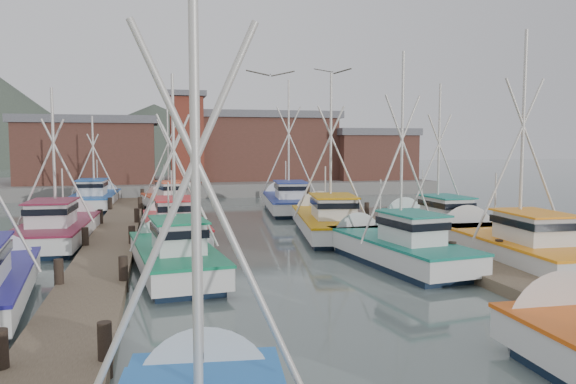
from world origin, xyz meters
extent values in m
plane|color=#4B5A56|center=(0.00, 0.00, 0.00)|extent=(260.00, 260.00, 0.00)
cube|color=#4F4031|center=(-7.00, 4.00, 0.20)|extent=(2.20, 46.00, 0.40)
cylinder|color=black|center=(-8.00, -9.00, 0.45)|extent=(0.30, 0.30, 1.50)
cylinder|color=black|center=(-8.00, -2.00, 0.45)|extent=(0.30, 0.30, 1.50)
cylinder|color=black|center=(-8.00, 5.00, 0.45)|extent=(0.30, 0.30, 1.50)
cylinder|color=black|center=(-8.00, 12.00, 0.45)|extent=(0.30, 0.30, 1.50)
cylinder|color=black|center=(-8.00, 19.00, 0.45)|extent=(0.30, 0.30, 1.50)
cylinder|color=black|center=(-8.00, 26.00, 0.45)|extent=(0.30, 0.30, 1.50)
cylinder|color=black|center=(-6.00, -9.00, 0.45)|extent=(0.30, 0.30, 1.50)
cylinder|color=black|center=(-6.00, -2.00, 0.45)|extent=(0.30, 0.30, 1.50)
cylinder|color=black|center=(-6.00, 5.00, 0.45)|extent=(0.30, 0.30, 1.50)
cylinder|color=black|center=(-6.00, 12.00, 0.45)|extent=(0.30, 0.30, 1.50)
cylinder|color=black|center=(-6.00, 19.00, 0.45)|extent=(0.30, 0.30, 1.50)
cylinder|color=black|center=(-6.00, 26.00, 0.45)|extent=(0.30, 0.30, 1.50)
cube|color=#4F4031|center=(7.00, 4.00, 0.20)|extent=(2.20, 46.00, 0.40)
cylinder|color=black|center=(6.00, -2.00, 0.45)|extent=(0.30, 0.30, 1.50)
cylinder|color=black|center=(6.00, 5.00, 0.45)|extent=(0.30, 0.30, 1.50)
cylinder|color=black|center=(6.00, 12.00, 0.45)|extent=(0.30, 0.30, 1.50)
cylinder|color=black|center=(6.00, 19.00, 0.45)|extent=(0.30, 0.30, 1.50)
cylinder|color=black|center=(6.00, 26.00, 0.45)|extent=(0.30, 0.30, 1.50)
cylinder|color=black|center=(8.00, -2.00, 0.45)|extent=(0.30, 0.30, 1.50)
cylinder|color=black|center=(8.00, 5.00, 0.45)|extent=(0.30, 0.30, 1.50)
cylinder|color=black|center=(8.00, 12.00, 0.45)|extent=(0.30, 0.30, 1.50)
cylinder|color=black|center=(8.00, 19.00, 0.45)|extent=(0.30, 0.30, 1.50)
cylinder|color=black|center=(8.00, 26.00, 0.45)|extent=(0.30, 0.30, 1.50)
cube|color=slate|center=(0.00, 37.00, 0.60)|extent=(44.00, 16.00, 1.20)
cube|color=#552D26|center=(-11.00, 35.00, 3.95)|extent=(12.00, 8.00, 5.50)
cube|color=slate|center=(-11.00, 35.00, 7.05)|extent=(12.72, 8.48, 0.70)
cube|color=#552D26|center=(6.00, 37.00, 4.30)|extent=(14.00, 9.00, 6.20)
cube|color=slate|center=(6.00, 37.00, 7.75)|extent=(14.84, 9.54, 0.70)
cube|color=#552D26|center=(17.00, 34.00, 3.45)|extent=(8.00, 6.00, 4.50)
cube|color=slate|center=(17.00, 34.00, 6.05)|extent=(8.48, 6.36, 0.70)
cube|color=maroon|center=(-2.00, 33.00, 5.20)|extent=(3.00, 3.00, 8.00)
cube|color=slate|center=(-2.00, 33.00, 9.45)|extent=(3.60, 3.60, 0.50)
cone|color=#424D40|center=(-5.00, 130.00, 0.00)|extent=(140.00, 140.00, 30.00)
cone|color=#424D40|center=(35.00, 120.00, 0.00)|extent=(90.00, 90.00, 24.00)
cone|color=silver|center=(-4.07, -10.93, 0.55)|extent=(2.52, 1.34, 2.42)
cylinder|color=beige|center=(-4.47, -14.94, 4.41)|extent=(0.12, 0.12, 6.63)
cylinder|color=beige|center=(-4.97, -14.89, 3.64)|extent=(2.36, 0.32, 5.18)
cylinder|color=beige|center=(-3.98, -14.99, 3.64)|extent=(2.36, 0.32, 5.18)
cylinder|color=beige|center=(-4.32, -13.39, 2.30)|extent=(0.07, 0.07, 2.16)
cone|color=silver|center=(4.32, -9.41, 0.55)|extent=(2.88, 1.17, 2.85)
cube|color=#0F1D32|center=(-4.27, -0.11, 0.05)|extent=(3.05, 7.16, 0.70)
cube|color=silver|center=(-4.27, -0.11, 0.70)|extent=(3.46, 8.14, 0.80)
cube|color=#107B4E|center=(-4.27, -0.11, 1.08)|extent=(3.55, 8.22, 0.10)
cone|color=silver|center=(-4.72, 3.81, 0.55)|extent=(2.58, 1.38, 2.47)
cube|color=silver|center=(-4.16, -1.05, 1.65)|extent=(1.86, 2.54, 1.10)
cube|color=black|center=(-4.16, -1.05, 1.88)|extent=(1.98, 2.78, 0.28)
cube|color=#107B4E|center=(-4.16, -1.05, 2.24)|extent=(2.10, 2.95, 0.07)
cylinder|color=beige|center=(-4.25, -0.26, 4.25)|extent=(0.12, 0.12, 6.30)
cylinder|color=beige|center=(-4.75, -0.32, 3.51)|extent=(2.25, 0.34, 4.93)
cylinder|color=beige|center=(-3.75, -0.21, 3.51)|extent=(2.25, 0.34, 4.93)
cylinder|color=beige|center=(-4.43, 1.30, 2.30)|extent=(0.07, 0.07, 2.20)
cube|color=#0F1D32|center=(4.50, -0.41, 0.05)|extent=(3.21, 7.19, 0.70)
cube|color=silver|center=(4.50, -0.41, 0.70)|extent=(3.65, 8.17, 0.80)
cube|color=#147663|center=(4.50, -0.41, 1.08)|extent=(3.74, 8.26, 0.10)
cone|color=silver|center=(3.95, 3.49, 0.55)|extent=(2.59, 1.43, 2.46)
cube|color=silver|center=(4.64, -1.35, 1.65)|extent=(1.91, 2.57, 1.10)
cube|color=black|center=(4.64, -1.35, 1.88)|extent=(2.04, 2.81, 0.28)
cube|color=#147663|center=(4.64, -1.35, 2.24)|extent=(2.17, 2.98, 0.07)
cylinder|color=beige|center=(4.53, -0.57, 4.79)|extent=(0.12, 0.12, 7.37)
cylinder|color=beige|center=(4.03, -0.64, 3.92)|extent=(2.61, 0.45, 5.76)
cylinder|color=beige|center=(5.03, -0.50, 3.92)|extent=(2.61, 0.45, 5.76)
cylinder|color=beige|center=(4.31, 0.99, 2.30)|extent=(0.07, 0.07, 2.20)
cone|color=silver|center=(-10.39, 0.81, 0.55)|extent=(2.57, 1.35, 2.47)
cube|color=#0F1D32|center=(9.36, -1.16, 0.05)|extent=(2.98, 8.14, 0.70)
cube|color=silver|center=(9.36, -1.16, 0.70)|extent=(3.38, 9.25, 0.80)
cube|color=orange|center=(9.36, -1.16, 1.08)|extent=(3.48, 9.34, 0.10)
cone|color=silver|center=(9.55, 3.40, 0.55)|extent=(2.93, 1.22, 2.89)
cube|color=silver|center=(9.32, -2.26, 1.65)|extent=(1.98, 2.81, 1.10)
cube|color=black|center=(9.32, -2.26, 1.88)|extent=(2.11, 3.09, 0.28)
cube|color=orange|center=(9.32, -2.26, 2.24)|extent=(2.24, 3.28, 0.07)
cylinder|color=beige|center=(9.35, -1.34, 5.23)|extent=(0.14, 0.14, 8.26)
cylinder|color=beige|center=(8.74, -1.32, 4.26)|extent=(2.95, 0.22, 6.46)
cylinder|color=beige|center=(9.97, -1.37, 4.26)|extent=(2.95, 0.22, 6.46)
cylinder|color=beige|center=(9.43, 0.48, 2.30)|extent=(0.08, 0.08, 2.67)
cube|color=#0F1D32|center=(-4.04, 7.61, 0.05)|extent=(2.77, 7.62, 0.70)
cube|color=silver|center=(-4.04, 7.61, 0.70)|extent=(3.14, 8.66, 0.80)
cube|color=red|center=(-4.04, 7.61, 1.08)|extent=(3.23, 8.75, 0.10)
cone|color=silver|center=(-4.22, 11.88, 0.55)|extent=(2.72, 1.21, 2.67)
cube|color=silver|center=(-4.00, 6.58, 1.65)|extent=(1.83, 2.64, 1.10)
cube|color=black|center=(-4.00, 6.58, 1.88)|extent=(1.96, 2.90, 0.28)
cube|color=red|center=(-4.00, 6.58, 2.24)|extent=(2.07, 3.07, 0.07)
cylinder|color=beige|center=(-4.03, 7.43, 4.17)|extent=(0.12, 0.12, 6.14)
cylinder|color=beige|center=(-4.58, 7.41, 3.45)|extent=(2.21, 0.18, 4.80)
cylinder|color=beige|center=(-3.49, 7.46, 3.45)|extent=(2.21, 0.18, 4.80)
cylinder|color=beige|center=(-4.11, 9.14, 2.30)|extent=(0.07, 0.07, 2.39)
cube|color=#0F1D32|center=(4.08, 7.32, 0.05)|extent=(3.95, 8.69, 0.70)
cube|color=silver|center=(4.08, 7.32, 0.70)|extent=(4.49, 9.87, 0.80)
cube|color=#CC8906|center=(4.08, 7.32, 1.08)|extent=(4.60, 9.98, 0.10)
cone|color=silver|center=(4.80, 12.02, 0.55)|extent=(3.11, 1.53, 2.97)
cube|color=silver|center=(3.91, 6.19, 1.65)|extent=(2.33, 3.11, 1.10)
cube|color=black|center=(3.91, 6.19, 1.88)|extent=(2.49, 3.41, 0.28)
cube|color=#CC8906|center=(3.91, 6.19, 2.24)|extent=(2.64, 3.62, 0.07)
cylinder|color=beige|center=(4.05, 7.13, 4.83)|extent=(0.15, 0.15, 7.45)
cylinder|color=beige|center=(3.45, 7.22, 3.95)|extent=(2.65, 0.50, 5.83)
cylinder|color=beige|center=(4.66, 7.04, 3.95)|extent=(2.65, 0.50, 5.83)
cylinder|color=beige|center=(4.34, 9.01, 2.30)|extent=(0.09, 0.09, 2.66)
cube|color=#0F1D32|center=(-9.61, 7.80, 0.05)|extent=(2.85, 7.92, 0.70)
cube|color=silver|center=(-9.61, 7.80, 0.70)|extent=(3.23, 9.00, 0.80)
cube|color=maroon|center=(-9.61, 7.80, 1.08)|extent=(3.32, 9.09, 0.10)
cone|color=silver|center=(-9.43, 12.24, 0.55)|extent=(2.82, 1.21, 2.78)
cube|color=silver|center=(-9.65, 6.73, 1.65)|extent=(1.89, 2.74, 1.10)
cube|color=black|center=(-9.65, 6.73, 1.88)|extent=(2.02, 3.01, 0.28)
cube|color=maroon|center=(-9.65, 6.73, 2.24)|extent=(2.14, 3.19, 0.07)
cylinder|color=beige|center=(-9.61, 7.62, 4.32)|extent=(0.14, 0.14, 6.44)
cylinder|color=beige|center=(-10.23, 7.64, 3.56)|extent=(2.32, 0.19, 5.04)
cylinder|color=beige|center=(-9.00, 7.60, 3.56)|extent=(2.32, 0.19, 5.04)
cylinder|color=beige|center=(-9.55, 9.40, 2.30)|extent=(0.08, 0.08, 2.67)
cube|color=#0F1D32|center=(9.28, 5.46, 0.05)|extent=(2.66, 7.12, 0.70)
cube|color=silver|center=(9.28, 5.46, 0.70)|extent=(3.02, 8.09, 0.80)
cube|color=#0C7063|center=(9.28, 5.46, 1.08)|extent=(3.10, 8.18, 0.10)
cone|color=silver|center=(9.08, 9.45, 0.55)|extent=(2.57, 1.22, 2.52)
cube|color=silver|center=(9.33, 4.51, 1.65)|extent=(1.74, 2.47, 1.10)
cube|color=black|center=(9.33, 4.51, 1.88)|extent=(1.86, 2.71, 0.28)
cube|color=#0C7063|center=(9.33, 4.51, 2.24)|extent=(1.97, 2.88, 0.07)
cylinder|color=beige|center=(9.29, 5.31, 4.52)|extent=(0.12, 0.12, 6.84)
cylinder|color=beige|center=(8.75, 5.28, 3.72)|extent=(2.45, 0.21, 5.35)
cylinder|color=beige|center=(9.82, 5.33, 3.72)|extent=(2.45, 0.21, 5.35)
cylinder|color=beige|center=(9.21, 6.90, 2.30)|extent=(0.07, 0.07, 2.33)
cube|color=#0F1D32|center=(-4.06, 19.56, 0.05)|extent=(3.47, 7.03, 0.70)
cube|color=silver|center=(-4.06, 19.56, 0.70)|extent=(3.95, 7.98, 0.80)
cube|color=#DD4A25|center=(-4.06, 19.56, 1.08)|extent=(4.03, 8.07, 0.10)
cone|color=silver|center=(-4.81, 23.31, 0.55)|extent=(2.56, 1.55, 2.39)
cube|color=silver|center=(-3.88, 18.66, 1.65)|extent=(1.96, 2.55, 1.10)
cube|color=black|center=(-3.88, 18.66, 1.88)|extent=(2.11, 2.80, 0.28)
cube|color=#DD4A25|center=(-3.88, 18.66, 2.24)|extent=(2.24, 2.97, 0.07)
cylinder|color=beige|center=(-4.03, 19.41, 4.65)|extent=(0.13, 0.13, 7.11)
cylinder|color=beige|center=(-4.51, 19.32, 3.82)|extent=(2.50, 0.58, 5.55)
cylinder|color=beige|center=(-3.55, 19.51, 3.82)|extent=(2.50, 0.58, 5.55)
cylinder|color=beige|center=(-4.33, 20.91, 2.30)|extent=(0.07, 0.07, 2.13)
cube|color=#0F1D32|center=(4.34, 18.00, 0.05)|extent=(3.58, 8.45, 0.70)
cube|color=silver|center=(4.34, 18.00, 0.70)|extent=(4.07, 9.60, 0.80)
cube|color=navy|center=(4.34, 18.00, 1.08)|extent=(4.17, 9.71, 0.10)
cone|color=silver|center=(4.86, 22.63, 0.55)|extent=(3.02, 1.42, 2.91)
cube|color=silver|center=(4.21, 16.88, 1.65)|extent=(2.19, 2.99, 1.10)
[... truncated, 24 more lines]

